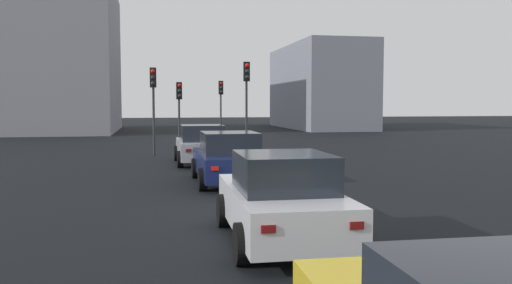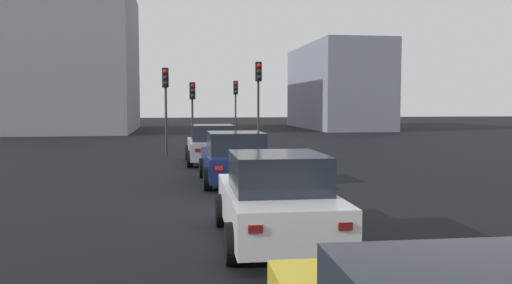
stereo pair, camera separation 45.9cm
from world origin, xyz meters
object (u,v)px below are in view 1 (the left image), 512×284
object	(u,v)px
traffic_light_far_right	(221,97)
car_silver_lead	(202,145)
traffic_light_far_left	(179,101)
traffic_light_near_left	(153,93)
car_white_third	(281,199)
traffic_light_near_right	(247,88)
car_navy_second	(229,159)

from	to	relation	value
traffic_light_far_right	car_silver_lead	bearing A→B (deg)	-15.82
traffic_light_far_right	traffic_light_far_left	bearing A→B (deg)	-29.55
car_silver_lead	traffic_light_near_left	size ratio (longest dim) A/B	1.02
car_silver_lead	car_white_third	xyz separation A→B (m)	(-12.31, -0.23, -0.00)
car_white_third	traffic_light_far_left	bearing A→B (deg)	3.48
car_silver_lead	traffic_light_near_right	size ratio (longest dim) A/B	0.94
car_navy_second	car_white_third	bearing A→B (deg)	179.62
traffic_light_near_left	car_silver_lead	bearing A→B (deg)	32.97
car_navy_second	traffic_light_far_left	world-z (taller)	traffic_light_far_left
car_white_third	traffic_light_near_left	xyz separation A→B (m)	(15.84, 2.10, 2.15)
car_white_third	traffic_light_near_right	bearing A→B (deg)	-6.72
traffic_light_near_left	traffic_light_far_right	distance (m)	11.20
car_navy_second	traffic_light_near_right	bearing A→B (deg)	-13.31
car_white_third	traffic_light_far_left	world-z (taller)	traffic_light_far_left
car_navy_second	traffic_light_near_right	size ratio (longest dim) A/B	0.97
car_navy_second	traffic_light_near_left	xyz separation A→B (m)	(8.97, 2.17, 2.15)
car_silver_lead	traffic_light_far_right	size ratio (longest dim) A/B	1.05
car_silver_lead	traffic_light_near_right	world-z (taller)	traffic_light_near_right
traffic_light_near_left	traffic_light_near_right	world-z (taller)	traffic_light_near_right
traffic_light_far_left	car_navy_second	bearing A→B (deg)	-4.48
traffic_light_near_right	traffic_light_far_right	xyz separation A→B (m)	(10.48, -0.15, -0.30)
car_white_third	traffic_light_far_right	bearing A→B (deg)	-3.87
car_navy_second	car_white_third	distance (m)	6.88
traffic_light_far_left	traffic_light_far_right	size ratio (longest dim) A/B	0.90
car_navy_second	traffic_light_far_left	size ratio (longest dim) A/B	1.19
traffic_light_near_left	traffic_light_far_left	world-z (taller)	traffic_light_near_left
car_white_third	traffic_light_far_left	size ratio (longest dim) A/B	1.17
traffic_light_far_left	car_silver_lead	bearing A→B (deg)	-4.03
car_navy_second	traffic_light_near_right	world-z (taller)	traffic_light_near_right
traffic_light_near_right	traffic_light_near_left	bearing A→B (deg)	-92.71
car_silver_lead	car_white_third	distance (m)	12.31
car_silver_lead	car_white_third	bearing A→B (deg)	-179.03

